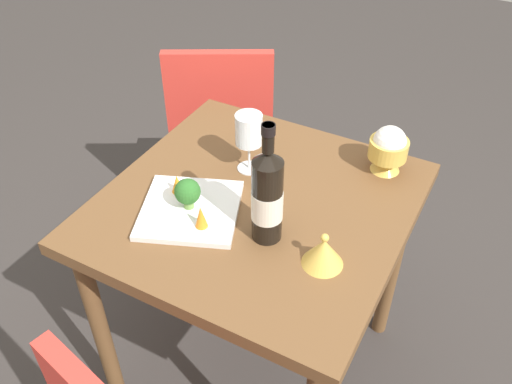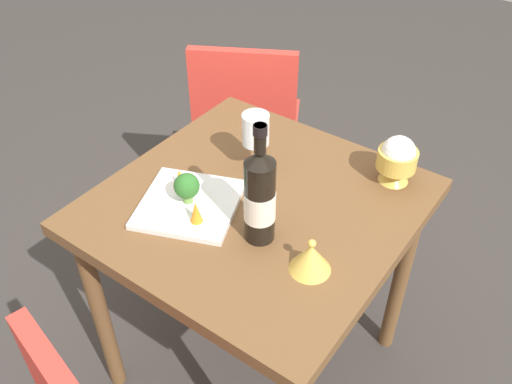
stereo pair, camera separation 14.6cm
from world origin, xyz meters
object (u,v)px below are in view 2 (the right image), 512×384
object	(u,v)px
wine_glass	(256,131)
rice_bowl_lid	(311,258)
carrot_garnish_right	(196,212)
broccoli_floret	(187,186)
rice_bowl	(397,159)
chair_by_wall	(246,117)
carrot_garnish_left	(180,177)
serving_plate	(189,204)
wine_bottle	(260,197)

from	to	relation	value
wine_glass	rice_bowl_lid	bearing A→B (deg)	-36.21
rice_bowl_lid	wine_glass	bearing A→B (deg)	143.79
rice_bowl_lid	carrot_garnish_right	size ratio (longest dim) A/B	1.63
wine_glass	broccoli_floret	bearing A→B (deg)	-101.52
rice_bowl	broccoli_floret	bearing A→B (deg)	-133.24
chair_by_wall	carrot_garnish_left	world-z (taller)	chair_by_wall
broccoli_floret	carrot_garnish_left	xyz separation A→B (m)	(-0.06, 0.04, -0.02)
serving_plate	broccoli_floret	bearing A→B (deg)	166.17
broccoli_floret	rice_bowl_lid	bearing A→B (deg)	-0.73
rice_bowl	serving_plate	world-z (taller)	rice_bowl
wine_glass	serving_plate	xyz separation A→B (m)	(-0.04, -0.24, -0.12)
carrot_garnish_left	rice_bowl	bearing A→B (deg)	39.83
rice_bowl_lid	carrot_garnish_right	bearing A→B (deg)	-172.48
wine_bottle	carrot_garnish_right	bearing A→B (deg)	-157.88
rice_bowl	wine_glass	bearing A→B (deg)	-152.30
rice_bowl_lid	broccoli_floret	xyz separation A→B (m)	(-0.38, 0.00, 0.03)
wine_bottle	wine_glass	bearing A→B (deg)	127.78
wine_bottle	wine_glass	world-z (taller)	wine_bottle
chair_by_wall	carrot_garnish_right	distance (m)	0.90
wine_bottle	rice_bowl_lid	world-z (taller)	wine_bottle
serving_plate	chair_by_wall	bearing A→B (deg)	115.80
broccoli_floret	carrot_garnish_left	bearing A→B (deg)	147.50
wine_bottle	serving_plate	xyz separation A→B (m)	(-0.22, -0.02, -0.12)
rice_bowl	rice_bowl_lid	size ratio (longest dim) A/B	1.42
chair_by_wall	carrot_garnish_right	xyz separation A→B (m)	(0.41, -0.76, 0.26)
rice_bowl	carrot_garnish_right	distance (m)	0.57
broccoli_floret	carrot_garnish_left	world-z (taller)	broccoli_floret
rice_bowl_lid	broccoli_floret	world-z (taller)	broccoli_floret
serving_plate	carrot_garnish_left	world-z (taller)	carrot_garnish_left
carrot_garnish_left	serving_plate	bearing A→B (deg)	-31.61
wine_glass	carrot_garnish_right	world-z (taller)	wine_glass
carrot_garnish_right	rice_bowl	bearing A→B (deg)	55.01
rice_bowl_lid	carrot_garnish_right	world-z (taller)	rice_bowl_lid
rice_bowl	chair_by_wall	bearing A→B (deg)	158.03
rice_bowl_lid	carrot_garnish_left	size ratio (longest dim) A/B	1.90
wine_glass	carrot_garnish_left	world-z (taller)	wine_glass
chair_by_wall	carrot_garnish_left	xyz separation A→B (m)	(0.28, -0.68, 0.25)
rice_bowl	broccoli_floret	xyz separation A→B (m)	(-0.39, -0.42, -0.01)
rice_bowl_lid	wine_bottle	bearing A→B (deg)	172.62
chair_by_wall	serving_plate	size ratio (longest dim) A/B	2.61
chair_by_wall	wine_glass	bearing A→B (deg)	-79.54
wine_bottle	broccoli_floret	size ratio (longest dim) A/B	3.81
wine_bottle	carrot_garnish_left	bearing A→B (deg)	175.25
carrot_garnish_left	wine_bottle	bearing A→B (deg)	-4.75
broccoli_floret	chair_by_wall	bearing A→B (deg)	115.60
wine_bottle	broccoli_floret	bearing A→B (deg)	-175.91
chair_by_wall	wine_bottle	xyz separation A→B (m)	(0.56, -0.70, 0.34)
rice_bowl	broccoli_floret	world-z (taller)	rice_bowl
serving_plate	broccoli_floret	world-z (taller)	broccoli_floret
rice_bowl	serving_plate	size ratio (longest dim) A/B	0.44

